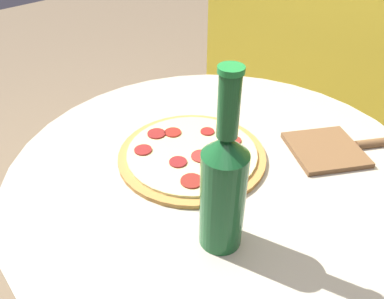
% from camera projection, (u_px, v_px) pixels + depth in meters
% --- Properties ---
extents(table, '(0.89, 0.89, 0.69)m').
position_uv_depth(table, '(216.00, 220.00, 0.90)').
color(table, '#B2A893').
rests_on(table, ground_plane).
extents(pizza, '(0.32, 0.32, 0.02)m').
position_uv_depth(pizza, '(192.00, 154.00, 0.81)').
color(pizza, '#B77F3D').
rests_on(pizza, table).
extents(beer_bottle, '(0.07, 0.07, 0.31)m').
position_uv_depth(beer_bottle, '(223.00, 187.00, 0.56)').
color(beer_bottle, '#195628').
rests_on(beer_bottle, table).
extents(pizza_paddle, '(0.22, 0.25, 0.02)m').
position_uv_depth(pizza_paddle, '(333.00, 148.00, 0.83)').
color(pizza_paddle, brown).
rests_on(pizza_paddle, table).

